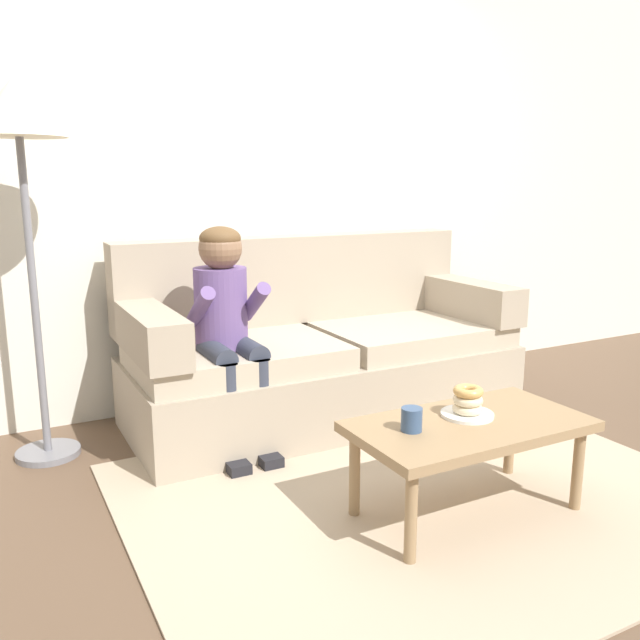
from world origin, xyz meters
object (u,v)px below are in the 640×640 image
Objects in this scene: donut at (467,408)px; mug at (412,419)px; person_child at (227,317)px; couch at (319,354)px; floor_lamp at (19,135)px; coffee_table at (469,432)px; toy_controller at (503,444)px.

mug is (-0.29, -0.03, 0.01)m from donut.
person_child is at bearing 121.48° from donut.
couch is 1.85m from floor_lamp.
coffee_table is 0.80m from toy_controller.
couch is 23.75× the size of mug.
person_child reaches higher than couch.
person_child is 1.23m from donut.
coffee_table is 2.31m from floor_lamp.
coffee_table is 0.10m from donut.
mug is (0.34, -1.06, -0.23)m from person_child.
person_child is 1.51m from toy_controller.
person_child is 4.87× the size of toy_controller.
toy_controller is (0.58, -0.87, -0.33)m from couch.
couch reaches higher than coffee_table.
donut is (0.63, -1.03, -0.25)m from person_child.
couch is at bearing 89.20° from coffee_table.
toy_controller is (1.20, -0.66, -0.65)m from person_child.
couch is 1.10m from toy_controller.
donut is at bearing -177.34° from toy_controller.
person_child is at bearing 119.11° from coffee_table.
couch is at bearing 18.99° from person_child.
mug is 0.40× the size of toy_controller.
donut is (0.01, -1.24, 0.07)m from couch.
coffee_table is 0.85× the size of person_child.
person_child is (-0.62, -0.21, 0.32)m from couch.
donut is at bearing 59.84° from coffee_table.
coffee_table is 0.53× the size of floor_lamp.
person_child is at bearing -161.01° from couch.
mug reaches higher than donut.
person_child reaches higher than coffee_table.
toy_controller is at bearing -25.82° from floor_lamp.
mug is at bearing -72.10° from person_child.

